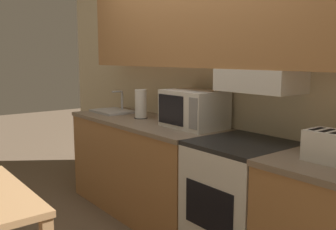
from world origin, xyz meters
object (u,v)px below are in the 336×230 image
(stove_range, at_px, (241,204))
(microwave, at_px, (194,109))
(sink_basin, at_px, (112,111))
(paper_towel_roll, at_px, (141,104))
(toaster, at_px, (332,146))

(stove_range, distance_m, microwave, 0.88)
(microwave, distance_m, sink_basin, 1.19)
(microwave, bearing_deg, paper_towel_roll, -172.91)
(toaster, distance_m, sink_basin, 2.44)
(sink_basin, relative_size, paper_towel_roll, 1.60)
(stove_range, height_order, paper_towel_roll, paper_towel_roll)
(stove_range, height_order, microwave, microwave)
(toaster, relative_size, paper_towel_roll, 1.01)
(sink_basin, xyz_separation_m, paper_towel_roll, (0.51, 0.02, 0.12))
(microwave, relative_size, paper_towel_roll, 1.85)
(stove_range, bearing_deg, microwave, 170.57)
(sink_basin, height_order, paper_towel_roll, paper_towel_roll)
(stove_range, distance_m, sink_basin, 1.86)
(toaster, bearing_deg, sink_basin, 179.99)
(stove_range, xyz_separation_m, toaster, (0.64, 0.00, 0.54))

